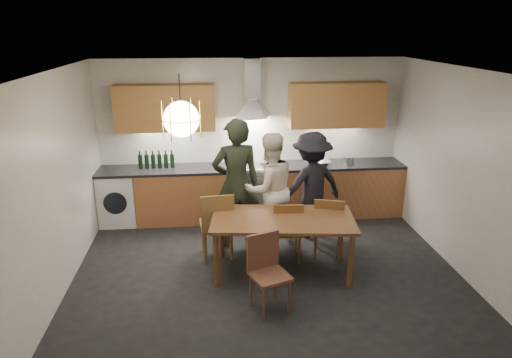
{
  "coord_description": "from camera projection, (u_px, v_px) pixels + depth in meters",
  "views": [
    {
      "loc": [
        -0.69,
        -5.16,
        3.09
      ],
      "look_at": [
        -0.11,
        0.4,
        1.2
      ],
      "focal_mm": 32.0,
      "sensor_mm": 36.0,
      "label": 1
    }
  ],
  "objects": [
    {
      "name": "chair_back_mid",
      "position": [
        287.0,
        228.0,
        6.13
      ],
      "size": [
        0.42,
        0.42,
        0.87
      ],
      "rotation": [
        0.0,
        0.0,
        3.07
      ],
      "color": "brown",
      "rests_on": "ground"
    },
    {
      "name": "person_mid",
      "position": [
        269.0,
        189.0,
        6.6
      ],
      "size": [
        0.97,
        0.86,
        1.67
      ],
      "primitive_type": "imported",
      "rotation": [
        0.0,
        0.0,
        3.47
      ],
      "color": "silver",
      "rests_on": "ground"
    },
    {
      "name": "mixing_bowl",
      "position": [
        321.0,
        163.0,
        7.52
      ],
      "size": [
        0.36,
        0.36,
        0.07
      ],
      "primitive_type": "imported",
      "rotation": [
        0.0,
        0.0,
        0.28
      ],
      "color": "#B7B6BA",
      "rests_on": "counter_run"
    },
    {
      "name": "counter_run",
      "position": [
        255.0,
        192.0,
        7.61
      ],
      "size": [
        5.0,
        0.62,
        0.9
      ],
      "color": "#BF7949",
      "rests_on": "ground"
    },
    {
      "name": "pendant_lamp",
      "position": [
        181.0,
        119.0,
        5.05
      ],
      "size": [
        0.43,
        0.43,
        0.7
      ],
      "color": "black",
      "rests_on": "ground"
    },
    {
      "name": "range_stove",
      "position": [
        253.0,
        192.0,
        7.61
      ],
      "size": [
        0.9,
        0.6,
        0.92
      ],
      "color": "silver",
      "rests_on": "ground"
    },
    {
      "name": "room_shell",
      "position": [
        269.0,
        149.0,
        5.37
      ],
      "size": [
        5.02,
        4.52,
        2.61
      ],
      "color": "white",
      "rests_on": "ground"
    },
    {
      "name": "stock_pot",
      "position": [
        348.0,
        160.0,
        7.56
      ],
      "size": [
        0.19,
        0.19,
        0.12
      ],
      "primitive_type": "cylinder",
      "rotation": [
        0.0,
        0.0,
        0.1
      ],
      "color": "#BBBABE",
      "rests_on": "counter_run"
    },
    {
      "name": "chair_front",
      "position": [
        267.0,
        266.0,
        5.15
      ],
      "size": [
        0.51,
        0.51,
        0.88
      ],
      "rotation": [
        0.0,
        0.0,
        0.36
      ],
      "color": "brown",
      "rests_on": "ground"
    },
    {
      "name": "wine_bottles",
      "position": [
        156.0,
        159.0,
        7.32
      ],
      "size": [
        0.57,
        0.07,
        0.28
      ],
      "color": "black",
      "rests_on": "counter_run"
    },
    {
      "name": "person_left",
      "position": [
        236.0,
        184.0,
        6.49
      ],
      "size": [
        0.75,
        0.56,
        1.89
      ],
      "primitive_type": "imported",
      "rotation": [
        0.0,
        0.0,
        3.31
      ],
      "color": "black",
      "rests_on": "ground"
    },
    {
      "name": "chair_back_left",
      "position": [
        217.0,
        222.0,
        6.19
      ],
      "size": [
        0.48,
        0.48,
        0.97
      ],
      "rotation": [
        0.0,
        0.0,
        3.24
      ],
      "color": "brown",
      "rests_on": "ground"
    },
    {
      "name": "person_right",
      "position": [
        311.0,
        185.0,
        6.83
      ],
      "size": [
        1.19,
        0.92,
        1.63
      ],
      "primitive_type": "imported",
      "rotation": [
        0.0,
        0.0,
        3.48
      ],
      "color": "black",
      "rests_on": "ground"
    },
    {
      "name": "dining_table",
      "position": [
        283.0,
        224.0,
        5.83
      ],
      "size": [
        1.9,
        1.11,
        0.76
      ],
      "rotation": [
        0.0,
        0.0,
        -0.12
      ],
      "color": "brown",
      "rests_on": "ground"
    },
    {
      "name": "chair_back_right",
      "position": [
        328.0,
        223.0,
        6.25
      ],
      "size": [
        0.49,
        0.49,
        0.89
      ],
      "rotation": [
        0.0,
        0.0,
        2.86
      ],
      "color": "brown",
      "rests_on": "ground"
    },
    {
      "name": "ground",
      "position": [
        268.0,
        276.0,
        5.92
      ],
      "size": [
        5.0,
        5.0,
        0.0
      ],
      "primitive_type": "plane",
      "color": "black",
      "rests_on": "ground"
    },
    {
      "name": "wall_fixtures",
      "position": [
        252.0,
        106.0,
        7.26
      ],
      "size": [
        4.3,
        0.54,
        1.1
      ],
      "color": "tan",
      "rests_on": "ground"
    }
  ]
}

